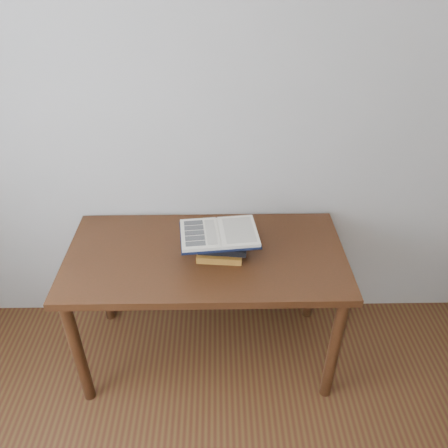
{
  "coord_description": "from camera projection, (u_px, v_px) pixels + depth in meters",
  "views": [
    {
      "loc": [
        -0.04,
        -0.31,
        2.09
      ],
      "look_at": [
        -0.01,
        1.3,
        0.97
      ],
      "focal_mm": 35.0,
      "sensor_mm": 36.0,
      "label": 1
    }
  ],
  "objects": [
    {
      "name": "room_shell",
      "position": [
        184.0,
        388.0,
        0.52
      ],
      "size": [
        3.54,
        3.54,
        2.62
      ],
      "color": "#AAA8A0",
      "rests_on": "ground"
    },
    {
      "name": "desk",
      "position": [
        206.0,
        268.0,
        2.21
      ],
      "size": [
        1.38,
        0.69,
        0.74
      ],
      "color": "#401E10",
      "rests_on": "ground"
    },
    {
      "name": "book_stack",
      "position": [
        222.0,
        244.0,
        2.11
      ],
      "size": [
        0.25,
        0.2,
        0.12
      ],
      "color": "#B78029",
      "rests_on": "desk"
    },
    {
      "name": "open_book",
      "position": [
        219.0,
        234.0,
        2.06
      ],
      "size": [
        0.39,
        0.29,
        0.03
      ],
      "rotation": [
        0.0,
        0.0,
        0.1
      ],
      "color": "black",
      "rests_on": "book_stack"
    }
  ]
}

